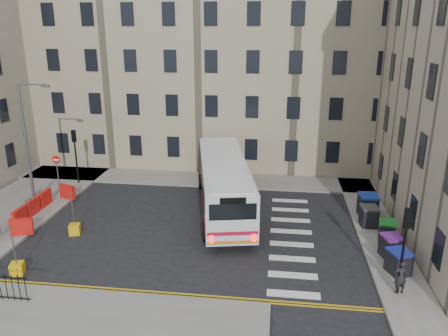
% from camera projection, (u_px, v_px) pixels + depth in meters
% --- Properties ---
extents(ground, '(120.00, 120.00, 0.00)m').
position_uv_depth(ground, '(223.00, 231.00, 25.83)').
color(ground, black).
rests_on(ground, ground).
extents(pavement_north, '(36.00, 3.20, 0.15)m').
position_uv_depth(pavement_north, '(162.00, 178.00, 34.65)').
color(pavement_north, slate).
rests_on(pavement_north, ground).
extents(pavement_east, '(2.40, 26.00, 0.15)m').
position_uv_depth(pavement_east, '(367.00, 210.00, 28.48)').
color(pavement_east, slate).
rests_on(pavement_east, ground).
extents(pavement_west, '(6.00, 22.00, 0.15)m').
position_uv_depth(pavement_west, '(13.00, 211.00, 28.46)').
color(pavement_west, slate).
rests_on(pavement_west, ground).
extents(pavement_sw, '(20.00, 6.00, 0.15)m').
position_uv_depth(pavement_sw, '(15.00, 331.00, 17.23)').
color(pavement_sw, slate).
rests_on(pavement_sw, ground).
extents(terrace_north, '(38.30, 10.80, 17.20)m').
position_uv_depth(terrace_north, '(167.00, 61.00, 38.64)').
color(terrace_north, gray).
rests_on(terrace_north, ground).
extents(traffic_light_east, '(0.28, 0.22, 4.10)m').
position_uv_depth(traffic_light_east, '(405.00, 238.00, 18.71)').
color(traffic_light_east, black).
rests_on(traffic_light_east, pavement_east).
extents(traffic_light_nw, '(0.28, 0.22, 4.10)m').
position_uv_depth(traffic_light_nw, '(75.00, 148.00, 32.54)').
color(traffic_light_nw, black).
rests_on(traffic_light_nw, pavement_west).
extents(streetlamp, '(0.50, 0.22, 8.14)m').
position_uv_depth(streetlamp, '(26.00, 144.00, 27.96)').
color(streetlamp, '#595B5E').
rests_on(streetlamp, pavement_west).
extents(no_entry_north, '(0.60, 0.08, 3.00)m').
position_uv_depth(no_entry_north, '(57.00, 166.00, 30.96)').
color(no_entry_north, '#595B5E').
rests_on(no_entry_north, pavement_west).
extents(roadworks_barriers, '(1.66, 6.26, 1.00)m').
position_uv_depth(roadworks_barriers, '(38.00, 207.00, 27.55)').
color(roadworks_barriers, red).
rests_on(roadworks_barriers, pavement_west).
extents(bus, '(5.23, 12.59, 3.34)m').
position_uv_depth(bus, '(224.00, 182.00, 28.26)').
color(bus, silver).
rests_on(bus, ground).
extents(wheelie_bin_a, '(1.26, 1.34, 1.19)m').
position_uv_depth(wheelie_bin_a, '(398.00, 262.00, 20.97)').
color(wheelie_bin_a, black).
rests_on(wheelie_bin_a, pavement_east).
extents(wheelie_bin_b, '(1.19, 1.29, 1.19)m').
position_uv_depth(wheelie_bin_b, '(391.00, 246.00, 22.42)').
color(wheelie_bin_b, black).
rests_on(wheelie_bin_b, pavement_east).
extents(wheelie_bin_c, '(1.08, 1.19, 1.15)m').
position_uv_depth(wheelie_bin_c, '(387.00, 231.00, 24.17)').
color(wheelie_bin_c, black).
rests_on(wheelie_bin_c, pavement_east).
extents(wheelie_bin_d, '(1.05, 1.18, 1.23)m').
position_uv_depth(wheelie_bin_d, '(369.00, 216.00, 25.96)').
color(wheelie_bin_d, black).
rests_on(wheelie_bin_d, pavement_east).
extents(wheelie_bin_e, '(1.21, 1.36, 1.40)m').
position_uv_depth(wheelie_bin_e, '(368.00, 205.00, 27.33)').
color(wheelie_bin_e, black).
rests_on(wheelie_bin_e, pavement_east).
extents(pedestrian, '(0.66, 0.52, 1.60)m').
position_uv_depth(pedestrian, '(400.00, 277.00, 19.32)').
color(pedestrian, black).
rests_on(pedestrian, pavement_east).
extents(bollard_yellow, '(0.74, 0.74, 0.60)m').
position_uv_depth(bollard_yellow, '(75.00, 229.00, 25.33)').
color(bollard_yellow, '#D59F0B').
rests_on(bollard_yellow, ground).
extents(bollard_chevron, '(0.75, 0.75, 0.60)m').
position_uv_depth(bollard_chevron, '(17.00, 269.00, 21.22)').
color(bollard_chevron, gold).
rests_on(bollard_chevron, ground).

